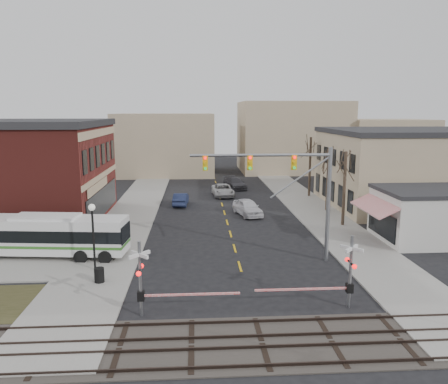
# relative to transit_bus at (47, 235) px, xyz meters

# --- Properties ---
(ground) EXTENTS (160.00, 160.00, 0.00)m
(ground) POSITION_rel_transit_bus_xyz_m (13.63, -4.83, -1.67)
(ground) COLOR black
(ground) RESTS_ON ground
(sidewalk_west) EXTENTS (5.00, 60.00, 0.12)m
(sidewalk_west) POSITION_rel_transit_bus_xyz_m (4.13, 15.17, -1.61)
(sidewalk_west) COLOR gray
(sidewalk_west) RESTS_ON ground
(sidewalk_east) EXTENTS (5.00, 60.00, 0.12)m
(sidewalk_east) POSITION_rel_transit_bus_xyz_m (23.13, 15.17, -1.61)
(sidewalk_east) COLOR gray
(sidewalk_east) RESTS_ON ground
(ballast_strip) EXTENTS (160.00, 5.00, 0.06)m
(ballast_strip) POSITION_rel_transit_bus_xyz_m (13.63, -12.83, -1.64)
(ballast_strip) COLOR #332D28
(ballast_strip) RESTS_ON ground
(rail_tracks) EXTENTS (160.00, 3.91, 0.14)m
(rail_tracks) POSITION_rel_transit_bus_xyz_m (13.63, -12.83, -1.55)
(rail_tracks) COLOR #2D231E
(rail_tracks) RESTS_ON ground
(tan_building) EXTENTS (20.30, 15.30, 8.50)m
(tan_building) POSITION_rel_transit_bus_xyz_m (35.63, 15.17, 2.58)
(tan_building) COLOR tan
(tan_building) RESTS_ON ground
(awning_shop) EXTENTS (9.74, 6.20, 4.30)m
(awning_shop) POSITION_rel_transit_bus_xyz_m (29.60, 2.17, 0.49)
(awning_shop) COLOR beige
(awning_shop) RESTS_ON ground
(tree_east_a) EXTENTS (0.28, 0.28, 6.75)m
(tree_east_a) POSITION_rel_transit_bus_xyz_m (24.13, 7.17, 1.82)
(tree_east_a) COLOR #382B21
(tree_east_a) RESTS_ON sidewalk_east
(tree_east_b) EXTENTS (0.28, 0.28, 6.30)m
(tree_east_b) POSITION_rel_transit_bus_xyz_m (24.43, 13.17, 1.60)
(tree_east_b) COLOR #382B21
(tree_east_b) RESTS_ON sidewalk_east
(tree_east_c) EXTENTS (0.28, 0.28, 7.20)m
(tree_east_c) POSITION_rel_transit_bus_xyz_m (24.63, 21.17, 2.05)
(tree_east_c) COLOR #382B21
(tree_east_c) RESTS_ON sidewalk_east
(transit_bus) EXTENTS (11.63, 3.74, 2.94)m
(transit_bus) POSITION_rel_transit_bus_xyz_m (0.00, 0.00, 0.00)
(transit_bus) COLOR silver
(transit_bus) RESTS_ON ground
(traffic_signal_mast) EXTENTS (9.66, 0.30, 8.00)m
(traffic_signal_mast) POSITION_rel_transit_bus_xyz_m (17.16, -1.95, 4.05)
(traffic_signal_mast) COLOR gray
(traffic_signal_mast) RESTS_ON ground
(rr_crossing_west) EXTENTS (5.60, 1.36, 4.00)m
(rr_crossing_west) POSITION_rel_transit_bus_xyz_m (8.26, -9.71, 0.30)
(rr_crossing_west) COLOR gray
(rr_crossing_west) RESTS_ON ground
(rr_crossing_east) EXTENTS (5.60, 1.36, 4.00)m
(rr_crossing_east) POSITION_rel_transit_bus_xyz_m (18.42, -9.43, 0.30)
(rr_crossing_east) COLOR gray
(rr_crossing_east) RESTS_ON ground
(street_lamp) EXTENTS (0.44, 0.44, 4.42)m
(street_lamp) POSITION_rel_transit_bus_xyz_m (4.01, -3.09, 1.60)
(street_lamp) COLOR black
(street_lamp) RESTS_ON sidewalk_west
(trash_bin) EXTENTS (0.60, 0.60, 0.89)m
(trash_bin) POSITION_rel_transit_bus_xyz_m (4.75, -5.27, -1.11)
(trash_bin) COLOR black
(trash_bin) RESTS_ON sidewalk_west
(car_a) EXTENTS (3.08, 5.13, 1.63)m
(car_a) POSITION_rel_transit_bus_xyz_m (15.90, 11.95, -0.86)
(car_a) COLOR silver
(car_a) RESTS_ON ground
(car_b) EXTENTS (1.74, 4.34, 1.40)m
(car_b) POSITION_rel_transit_bus_xyz_m (8.98, 17.15, -0.97)
(car_b) COLOR #192240
(car_b) RESTS_ON ground
(car_c) EXTENTS (2.76, 5.35, 1.44)m
(car_c) POSITION_rel_transit_bus_xyz_m (14.03, 22.35, -0.95)
(car_c) COLOR #BEBEBE
(car_c) RESTS_ON ground
(car_d) EXTENTS (3.35, 5.49, 1.49)m
(car_d) POSITION_rel_transit_bus_xyz_m (16.02, 27.55, -0.93)
(car_d) COLOR #444348
(car_d) RESTS_ON ground
(pedestrian_near) EXTENTS (0.61, 0.77, 1.84)m
(pedestrian_near) POSITION_rel_transit_bus_xyz_m (4.81, -0.83, -0.64)
(pedestrian_near) COLOR #5E524B
(pedestrian_near) RESTS_ON sidewalk_west
(pedestrian_far) EXTENTS (0.92, 1.03, 1.74)m
(pedestrian_far) POSITION_rel_transit_bus_xyz_m (2.33, 2.50, -0.69)
(pedestrian_far) COLOR #374061
(pedestrian_far) RESTS_ON sidewalk_west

